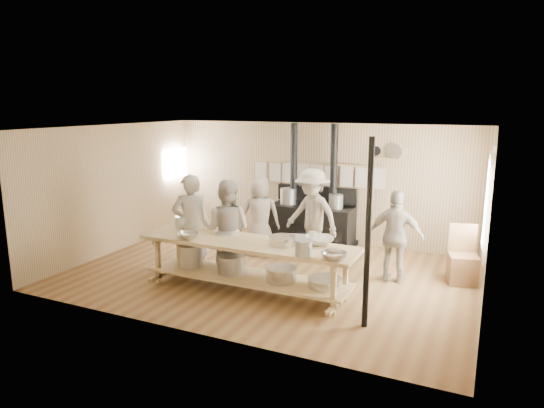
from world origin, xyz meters
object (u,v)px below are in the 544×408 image
object	(u,v)px
cook_far_left	(191,225)
chair	(462,266)
cook_left	(227,230)
cook_center	(260,216)
stove	(312,220)
prep_table	(247,261)
cook_right	(396,237)
cook_by_window	(312,215)
roasting_pan	(295,238)

from	to	relation	value
cook_far_left	chair	xyz separation A→B (m)	(4.43, 1.57, -0.61)
cook_left	cook_center	distance (m)	1.49
stove	cook_left	world-z (taller)	stove
prep_table	cook_far_left	bearing A→B (deg)	165.83
cook_center	chair	distance (m)	3.86
chair	cook_right	bearing A→B (deg)	-171.83
cook_left	cook_by_window	distance (m)	1.84
cook_by_window	roasting_pan	bearing A→B (deg)	-62.21
cook_center	cook_left	bearing A→B (deg)	72.46
chair	prep_table	bearing A→B (deg)	-162.75
stove	prep_table	world-z (taller)	stove
cook_left	cook_center	world-z (taller)	cook_left
chair	roasting_pan	size ratio (longest dim) A/B	2.54
prep_table	roasting_pan	bearing A→B (deg)	25.07
cook_left	chair	world-z (taller)	cook_left
cook_by_window	roasting_pan	distance (m)	1.65
cook_far_left	cook_left	size ratio (longest dim) A/B	1.03
cook_center	roasting_pan	bearing A→B (deg)	110.69
cook_center	stove	bearing A→B (deg)	-141.78
cook_far_left	cook_right	bearing A→B (deg)	159.07
cook_far_left	cook_left	xyz separation A→B (m)	(0.69, 0.06, -0.03)
chair	cook_left	bearing A→B (deg)	-171.73
cook_left	cook_center	xyz separation A→B (m)	(-0.09, 1.49, -0.08)
stove	prep_table	distance (m)	3.02
prep_table	cook_by_window	world-z (taller)	cook_by_window
prep_table	cook_far_left	world-z (taller)	cook_far_left
cook_far_left	cook_by_window	distance (m)	2.33
cook_left	cook_right	distance (m)	2.88
cook_by_window	chair	xyz separation A→B (m)	(2.76, -0.06, -0.61)
cook_center	cook_right	world-z (taller)	cook_center
cook_right	chair	bearing A→B (deg)	-158.91
chair	cook_far_left	bearing A→B (deg)	-174.18
prep_table	cook_right	world-z (taller)	cook_right
cook_right	chair	world-z (taller)	cook_right
roasting_pan	cook_far_left	bearing A→B (deg)	-179.76
prep_table	roasting_pan	world-z (taller)	roasting_pan
prep_table	roasting_pan	xyz separation A→B (m)	(0.71, 0.33, 0.37)
prep_table	cook_right	bearing A→B (deg)	35.04
stove	roasting_pan	distance (m)	2.80
stove	cook_center	size ratio (longest dim) A/B	1.63
cook_center	cook_right	distance (m)	2.79
stove	cook_left	distance (m)	2.72
prep_table	chair	bearing A→B (deg)	30.94
stove	cook_far_left	xyz separation A→B (m)	(-1.28, -2.70, 0.39)
cook_center	chair	bearing A→B (deg)	159.12
prep_table	cook_far_left	distance (m)	1.37
cook_left	chair	size ratio (longest dim) A/B	1.77
stove	cook_far_left	world-z (taller)	stove
prep_table	cook_center	distance (m)	2.01
cook_by_window	chair	distance (m)	2.82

